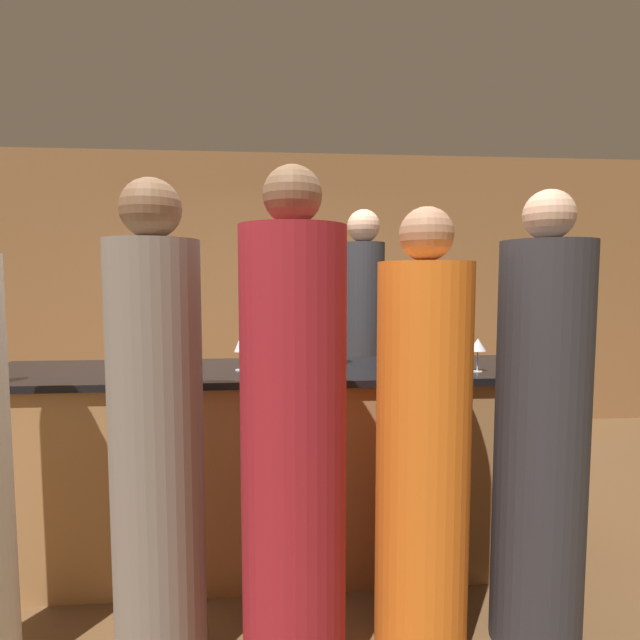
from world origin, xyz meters
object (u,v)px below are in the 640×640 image
at_px(bartender, 363,360).
at_px(guest_1, 541,438).
at_px(wine_bottle_0, 528,355).
at_px(wine_bottle_2, 338,344).
at_px(guest_0, 423,450).
at_px(guest_4, 294,447).
at_px(guest_2, 157,447).

xyz_separation_m(bartender, guest_1, (0.49, -1.51, -0.09)).
distance_m(guest_1, wine_bottle_0, 0.53).
bearing_deg(wine_bottle_2, guest_1, -47.76).
bearing_deg(wine_bottle_2, guest_0, -72.91).
bearing_deg(guest_4, wine_bottle_2, 73.23).
relative_size(guest_1, guest_4, 0.97).
bearing_deg(guest_0, guest_1, -0.54).
relative_size(guest_0, wine_bottle_0, 6.96).
bearing_deg(guest_2, wine_bottle_2, 46.55).
height_order(guest_1, wine_bottle_2, guest_1).
xyz_separation_m(guest_1, guest_2, (-1.55, -0.02, 0.01)).
bearing_deg(wine_bottle_2, bartender, 69.63).
bearing_deg(bartender, guest_0, 89.89).
relative_size(guest_0, wine_bottle_2, 6.35).
xyz_separation_m(guest_2, wine_bottle_2, (0.80, 0.84, 0.28)).
bearing_deg(guest_4, bartender, 71.67).
xyz_separation_m(bartender, guest_0, (-0.00, -1.51, -0.12)).
distance_m(bartender, guest_2, 1.86).
relative_size(guest_2, wine_bottle_0, 7.30).
height_order(bartender, guest_0, bartender).
distance_m(guest_2, wine_bottle_0, 1.78).
distance_m(guest_1, guest_4, 1.03).
distance_m(guest_0, guest_1, 0.50).
relative_size(bartender, guest_1, 1.07).
bearing_deg(guest_4, guest_1, 5.17).
bearing_deg(wine_bottle_2, wine_bottle_0, -23.82).
bearing_deg(guest_1, guest_4, -174.83).
height_order(guest_4, wine_bottle_0, guest_4).
xyz_separation_m(bartender, guest_4, (-0.53, -1.60, -0.06)).
height_order(bartender, wine_bottle_2, bartender).
relative_size(guest_1, guest_2, 0.99).
xyz_separation_m(guest_0, guest_4, (-0.53, -0.10, 0.06)).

